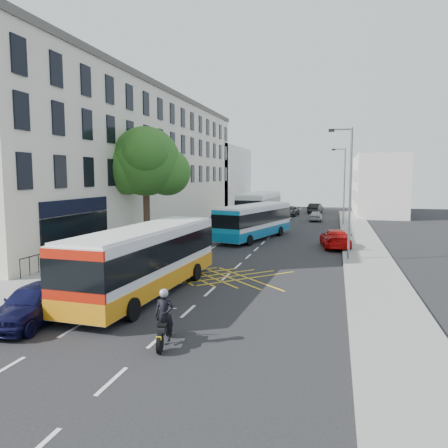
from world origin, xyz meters
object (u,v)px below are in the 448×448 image
Objects in this scene: bus_mid at (255,221)px; pedestrian_far at (56,270)px; lamp_far at (343,182)px; bus_near at (147,259)px; street_tree at (145,162)px; distant_car_dark at (315,208)px; bus_far at (260,207)px; motorbike at (164,318)px; parked_car_silver at (159,251)px; lamp_near at (349,186)px; parked_car_blue at (35,303)px; red_hatchback at (335,238)px; distant_car_grey at (289,211)px; distant_car_silver at (316,216)px.

bus_mid is 19.37m from pedestrian_far.
lamp_far is 0.74× the size of bus_near.
pedestrian_far is (1.51, -13.37, -5.36)m from street_tree.
distant_car_dark is (3.75, 27.16, -0.81)m from bus_mid.
bus_far reaches higher than motorbike.
lamp_far is at bearing 70.06° from parked_car_silver.
lamp_near is 0.76× the size of bus_mid.
bus_far is 2.86× the size of parked_car_blue.
street_tree reaches higher than distant_car_dark.
bus_near is at bearing 108.92° from motorbike.
lamp_near reaches higher than parked_car_silver.
distant_car_grey is (-5.97, 25.47, -0.05)m from red_hatchback.
street_tree is 1.93× the size of distant_car_grey.
street_tree is at bearing -107.05° from bus_far.
bus_mid reaches higher than parked_car_blue.
bus_far is 15.78m from distant_car_dark.
pedestrian_far is (-13.20, -10.40, -3.69)m from lamp_near.
street_tree is at bearing 168.60° from lamp_near.
motorbike is at bearing 68.47° from red_hatchback.
parked_car_silver is at bearing 87.27° from parked_car_blue.
lamp_near reaches higher than pedestrian_far.
distant_car_grey is 7.34m from distant_car_silver.
lamp_far reaches higher than parked_car_blue.
parked_car_blue is (-3.85, -22.62, -0.79)m from bus_mid.
bus_far is 31.11m from pedestrian_far.
distant_car_grey is (0.58, 22.54, -0.88)m from bus_mid.
street_tree is at bearing 125.69° from parked_car_silver.
parked_car_silver reaches higher than distant_car_dark.
street_tree is 1.10× the size of lamp_near.
red_hatchback is 19.91m from pedestrian_far.
parked_car_blue is at bearing 148.64° from pedestrian_far.
motorbike is 0.47× the size of parked_car_blue.
lamp_far is at bearing -81.42° from pedestrian_far.
red_hatchback is at bearing 8.61° from street_tree.
distant_car_silver is at bearing 96.89° from lamp_near.
lamp_far is 2.25× the size of distant_car_silver.
lamp_near and lamp_far have the same top height.
bus_near is at bearing -65.57° from street_tree.
street_tree reaches higher than lamp_far.
bus_near is 5.37× the size of motorbike.
bus_far is at bearing 83.69° from parked_car_blue.
lamp_far reaches higher than distant_car_dark.
parked_car_blue is (-2.27, -4.62, -0.85)m from bus_near.
motorbike reaches higher than distant_car_grey.
street_tree is 2.07× the size of parked_car_blue.
bus_far is 7.83× the size of pedestrian_far.
pedestrian_far is (-4.37, -0.42, -0.65)m from bus_near.
distant_car_dark is (7.61, 49.77, -0.02)m from parked_car_blue.
lamp_near is 35.57m from distant_car_dark.
pedestrian_far is (-13.20, -30.40, -3.69)m from lamp_far.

